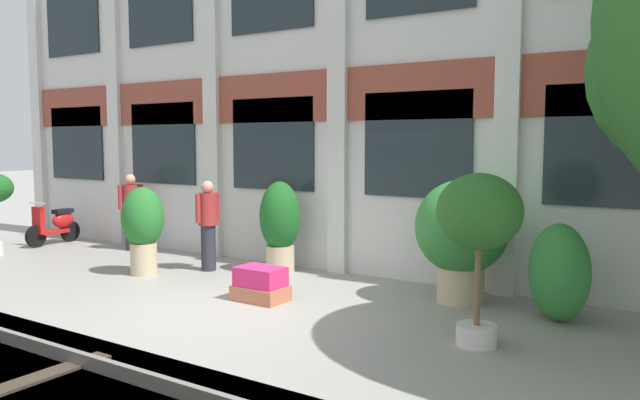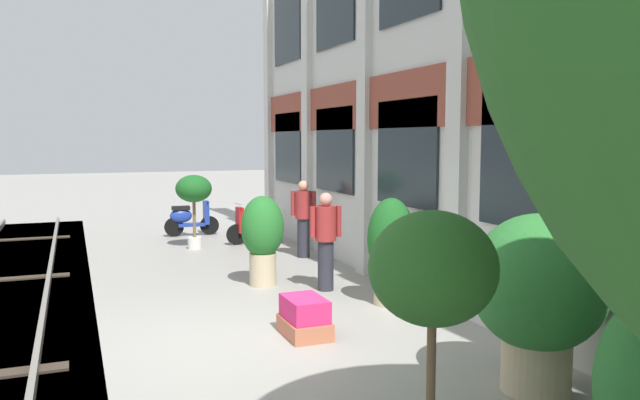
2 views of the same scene
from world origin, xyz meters
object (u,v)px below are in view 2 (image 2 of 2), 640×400
at_px(potted_plant_square_trough, 305,318).
at_px(resident_watching_tracks, 326,238).
at_px(potted_plant_glazed_jar, 263,234).
at_px(potted_plant_ribbed_drum, 391,247).
at_px(scooter_near_curb, 189,219).
at_px(scooter_second_parked, 257,225).
at_px(resident_by_doorway, 303,216).
at_px(potted_plant_terracotta_small, 194,192).
at_px(potted_plant_tall_urn, 433,280).
at_px(potted_plant_fluted_column, 539,290).

xyz_separation_m(potted_plant_square_trough, resident_watching_tracks, (-2.10, 1.15, 0.63)).
height_order(potted_plant_glazed_jar, resident_watching_tracks, resident_watching_tracks).
distance_m(potted_plant_ribbed_drum, scooter_near_curb, 7.95).
relative_size(potted_plant_glazed_jar, scooter_near_curb, 1.10).
distance_m(scooter_second_parked, resident_by_doorway, 2.14).
bearing_deg(potted_plant_terracotta_small, potted_plant_ribbed_drum, 17.83).
xyz_separation_m(potted_plant_tall_urn, resident_watching_tracks, (-5.39, 1.35, -0.58)).
height_order(scooter_second_parked, resident_watching_tracks, resident_watching_tracks).
distance_m(potted_plant_tall_urn, scooter_near_curb, 12.04).
relative_size(potted_plant_glazed_jar, resident_watching_tracks, 0.95).
xyz_separation_m(potted_plant_glazed_jar, potted_plant_tall_urn, (6.11, -0.50, 0.57)).
height_order(potted_plant_tall_urn, resident_watching_tracks, potted_plant_tall_urn).
distance_m(potted_plant_glazed_jar, potted_plant_tall_urn, 6.15).
bearing_deg(scooter_near_curb, resident_watching_tracks, -79.89).
relative_size(scooter_second_parked, resident_watching_tracks, 0.86).
bearing_deg(potted_plant_glazed_jar, resident_watching_tracks, 50.17).
distance_m(resident_by_doorway, resident_watching_tracks, 2.89).
bearing_deg(potted_plant_fluted_column, potted_plant_glazed_jar, -166.83).
xyz_separation_m(scooter_second_parked, resident_watching_tracks, (4.87, -0.24, 0.42)).
height_order(potted_plant_ribbed_drum, potted_plant_fluted_column, potted_plant_fluted_column).
distance_m(potted_plant_square_trough, potted_plant_ribbed_drum, 2.06).
bearing_deg(potted_plant_tall_urn, resident_by_doorway, 166.28).
xyz_separation_m(potted_plant_fluted_column, scooter_near_curb, (-11.16, -1.44, -0.58)).
height_order(potted_plant_glazed_jar, potted_plant_tall_urn, potted_plant_tall_urn).
bearing_deg(potted_plant_glazed_jar, potted_plant_fluted_column, 13.17).
xyz_separation_m(potted_plant_terracotta_small, scooter_second_parked, (-0.23, 1.53, -0.84)).
distance_m(potted_plant_terracotta_small, scooter_second_parked, 1.76).
bearing_deg(potted_plant_square_trough, potted_plant_tall_urn, -3.58).
relative_size(potted_plant_terracotta_small, resident_watching_tracks, 1.04).
bearing_deg(scooter_second_parked, potted_plant_tall_urn, 76.23).
distance_m(potted_plant_ribbed_drum, resident_watching_tracks, 1.30).
xyz_separation_m(potted_plant_tall_urn, scooter_near_curb, (-12.00, 0.29, -1.00)).
height_order(potted_plant_tall_urn, scooter_near_curb, potted_plant_tall_urn).
relative_size(potted_plant_ribbed_drum, potted_plant_tall_urn, 0.82).
xyz_separation_m(potted_plant_ribbed_drum, potted_plant_tall_urn, (4.23, -1.93, 0.57)).
bearing_deg(potted_plant_tall_urn, scooter_second_parked, 171.17).
height_order(scooter_near_curb, resident_watching_tracks, resident_watching_tracks).
bearing_deg(potted_plant_tall_urn, potted_plant_fluted_column, 115.92).
bearing_deg(potted_plant_ribbed_drum, potted_plant_square_trough, -61.34).
xyz_separation_m(potted_plant_glazed_jar, potted_plant_square_trough, (2.82, -0.29, -0.64)).
height_order(potted_plant_square_trough, scooter_near_curb, scooter_near_curb).
bearing_deg(scooter_second_parked, resident_by_doorway, 96.30).
relative_size(potted_plant_ribbed_drum, resident_watching_tracks, 1.00).
height_order(potted_plant_fluted_column, scooter_second_parked, potted_plant_fluted_column).
bearing_deg(resident_by_doorway, potted_plant_glazed_jar, -7.45).
bearing_deg(potted_plant_fluted_column, potted_plant_ribbed_drum, 176.61).
bearing_deg(potted_plant_square_trough, potted_plant_fluted_column, 31.87).
xyz_separation_m(potted_plant_fluted_column, potted_plant_tall_urn, (0.84, -1.73, 0.43)).
bearing_deg(potted_plant_ribbed_drum, resident_watching_tracks, -153.61).
distance_m(potted_plant_ribbed_drum, potted_plant_terracotta_small, 6.11).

